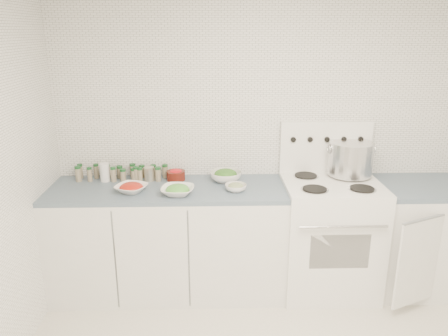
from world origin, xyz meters
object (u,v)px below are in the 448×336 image
Objects in this scene: stove at (328,232)px; bowl_snowpea at (178,190)px; stock_pot at (350,157)px; bowl_tomato at (131,188)px.

stove reaches higher than bowl_snowpea.
bowl_snowpea is (-1.39, -0.30, -0.16)m from stock_pot.
stove is 3.61× the size of stock_pot.
stove is 0.64m from stock_pot.
bowl_tomato is at bearing 169.84° from bowl_snowpea.
stove is at bearing 7.13° from bowl_snowpea.
bowl_tomato is at bearing -176.81° from stove.
stove reaches higher than bowl_tomato.
stock_pot reaches higher than bowl_tomato.
bowl_tomato is at bearing -172.13° from stock_pot.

